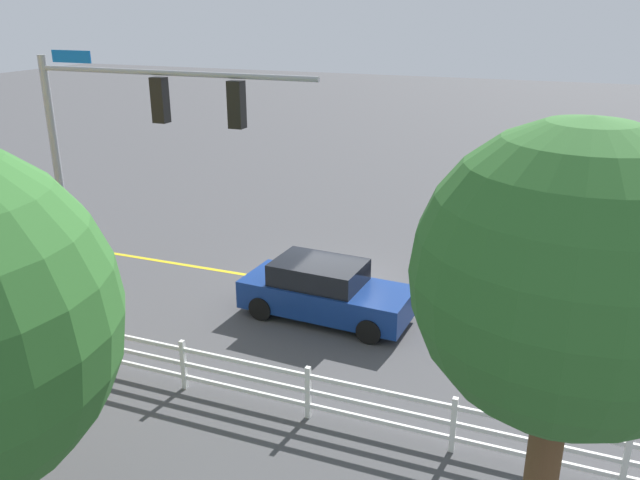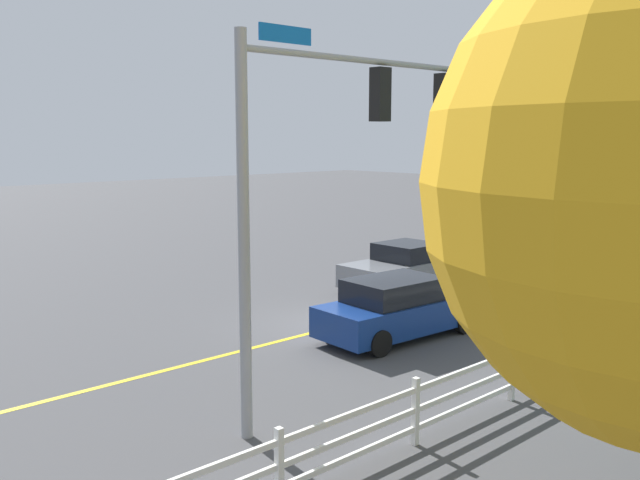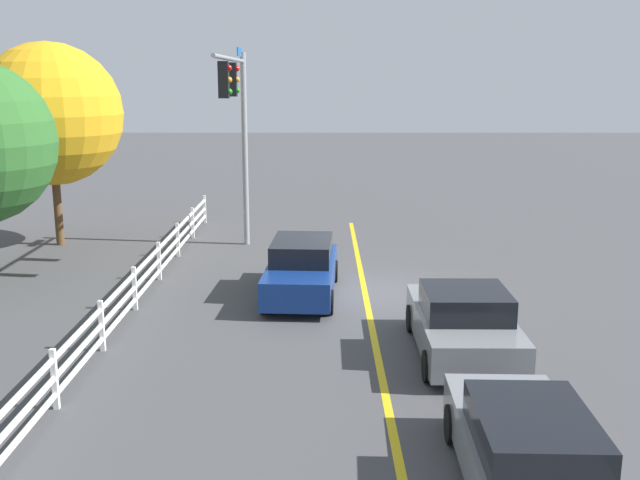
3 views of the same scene
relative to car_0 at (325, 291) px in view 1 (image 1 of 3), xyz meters
The scene contains 7 objects.
ground_plane 1.93m from the car_0, 81.48° to the right, with size 120.00×120.00×0.00m, color #444447.
lane_center_stripe 4.20m from the car_0, 154.76° to the right, with size 28.00×0.16×0.01m, color gold.
signal_assembly 6.26m from the car_0, 26.82° to the left, with size 7.14×0.38×6.85m.
car_0 is the anchor object (origin of this frame).
car_1 5.69m from the car_0, 140.85° to the right, with size 4.33×2.07×1.52m.
white_rail_fence 5.08m from the car_0, 122.62° to the left, with size 26.10×0.10×1.15m.
tree_1 10.25m from the car_0, 127.72° to the left, with size 3.52×3.52×6.78m.
Camera 1 is at (-5.79, 16.19, 7.83)m, focal length 36.20 mm.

